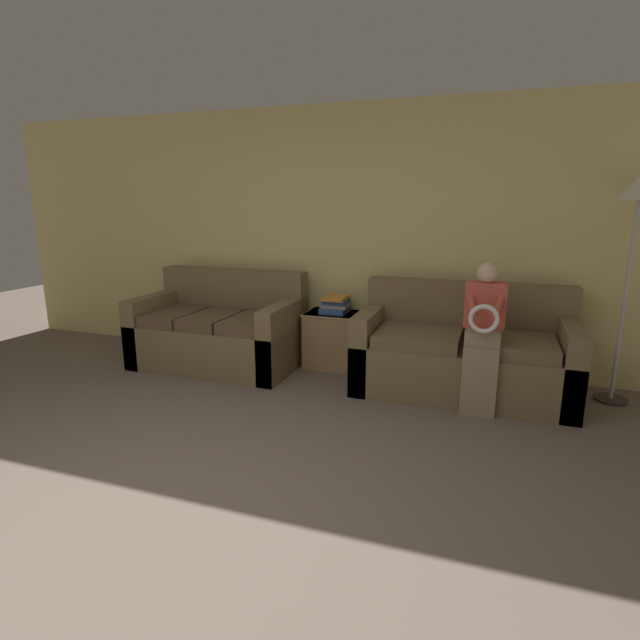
% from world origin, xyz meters
% --- Properties ---
extents(ground_plane, '(14.00, 14.00, 0.00)m').
position_xyz_m(ground_plane, '(0.00, 0.00, 0.00)').
color(ground_plane, '#6B5B51').
extents(wall_back, '(7.85, 0.06, 2.55)m').
position_xyz_m(wall_back, '(0.00, 3.26, 1.27)').
color(wall_back, '#DBCC7F').
rests_on(wall_back, ground_plane).
extents(couch_main, '(1.81, 0.87, 0.93)m').
position_xyz_m(couch_main, '(1.37, 2.72, 0.33)').
color(couch_main, brown).
rests_on(couch_main, ground_plane).
extents(couch_side, '(1.61, 0.92, 0.94)m').
position_xyz_m(couch_side, '(-1.02, 2.70, 0.33)').
color(couch_side, brown).
rests_on(couch_side, ground_plane).
extents(child_left_seated, '(0.32, 0.37, 1.18)m').
position_xyz_m(child_left_seated, '(1.52, 2.36, 0.65)').
color(child_left_seated, gray).
rests_on(child_left_seated, ground_plane).
extents(side_shelf, '(0.59, 0.43, 0.56)m').
position_xyz_m(side_shelf, '(0.12, 3.00, 0.29)').
color(side_shelf, '#9E7A51').
rests_on(side_shelf, ground_plane).
extents(book_stack, '(0.26, 0.32, 0.17)m').
position_xyz_m(book_stack, '(0.11, 3.01, 0.64)').
color(book_stack, '#33569E').
rests_on(book_stack, side_shelf).
extents(floor_lamp, '(0.34, 0.34, 1.85)m').
position_xyz_m(floor_lamp, '(2.57, 2.91, 1.59)').
color(floor_lamp, '#2D2B28').
rests_on(floor_lamp, ground_plane).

